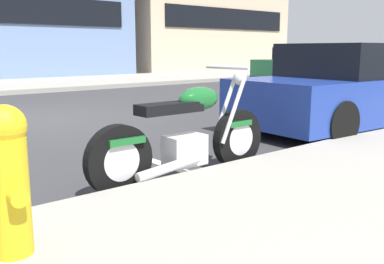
# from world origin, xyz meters

# --- Properties ---
(ground_plane) EXTENTS (260.00, 260.00, 0.00)m
(ground_plane) POSITION_xyz_m (0.00, 0.00, 0.00)
(ground_plane) COLOR #333335
(sidewalk_far_curb) EXTENTS (120.00, 5.00, 0.14)m
(sidewalk_far_curb) POSITION_xyz_m (12.00, 7.30, 0.07)
(sidewalk_far_curb) COLOR gray
(sidewalk_far_curb) RESTS_ON ground
(parking_stall_stripe) EXTENTS (0.12, 2.20, 0.01)m
(parking_stall_stripe) POSITION_xyz_m (0.00, -4.20, 0.00)
(parking_stall_stripe) COLOR silver
(parking_stall_stripe) RESTS_ON ground
(parked_motorcycle) EXTENTS (2.14, 0.62, 1.12)m
(parked_motorcycle) POSITION_xyz_m (-0.16, -4.74, 0.43)
(parked_motorcycle) COLOR black
(parked_motorcycle) RESTS_ON ground
(parked_car_far_down_curb) EXTENTS (4.28, 2.02, 1.38)m
(parked_car_far_down_curb) POSITION_xyz_m (3.83, -4.15, 0.65)
(parked_car_far_down_curb) COLOR navy
(parked_car_far_down_curb) RESTS_ON ground
(car_opposite_curb) EXTENTS (4.78, 2.11, 1.37)m
(car_opposite_curb) POSITION_xyz_m (13.51, 4.02, 0.64)
(car_opposite_curb) COLOR #236638
(car_opposite_curb) RESTS_ON ground
(fire_hydrant) EXTENTS (0.24, 0.36, 0.86)m
(fire_hydrant) POSITION_xyz_m (-2.13, -5.59, 0.60)
(fire_hydrant) COLOR gold
(fire_hydrant) RESTS_ON sidewalk_near_curb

